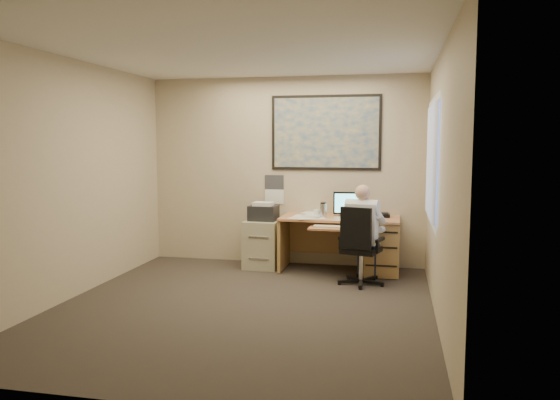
% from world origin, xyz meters
% --- Properties ---
extents(room_shell, '(4.00, 4.50, 2.70)m').
position_xyz_m(room_shell, '(0.00, 0.00, 1.35)').
color(room_shell, '#322C27').
rests_on(room_shell, ground).
extents(desk, '(1.60, 0.97, 1.07)m').
position_xyz_m(desk, '(1.18, 1.90, 0.44)').
color(desk, tan).
rests_on(desk, ground).
extents(world_map, '(1.56, 0.03, 1.06)m').
position_xyz_m(world_map, '(0.59, 2.23, 1.90)').
color(world_map, '#1E4C93').
rests_on(world_map, room_shell).
extents(wall_calendar, '(0.28, 0.01, 0.42)m').
position_xyz_m(wall_calendar, '(-0.16, 2.24, 1.08)').
color(wall_calendar, white).
rests_on(wall_calendar, room_shell).
extents(window_blinds, '(0.06, 1.40, 1.30)m').
position_xyz_m(window_blinds, '(1.97, 0.80, 1.55)').
color(window_blinds, beige).
rests_on(window_blinds, room_shell).
extents(filing_cabinet, '(0.50, 0.59, 0.93)m').
position_xyz_m(filing_cabinet, '(-0.24, 1.91, 0.40)').
color(filing_cabinet, '#AFAB8D').
rests_on(filing_cabinet, ground).
extents(office_chair, '(0.72, 0.72, 0.99)m').
position_xyz_m(office_chair, '(1.19, 1.20, 0.29)').
color(office_chair, black).
rests_on(office_chair, ground).
extents(person, '(0.66, 0.83, 1.24)m').
position_xyz_m(person, '(1.17, 1.27, 0.62)').
color(person, white).
rests_on(person, office_chair).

